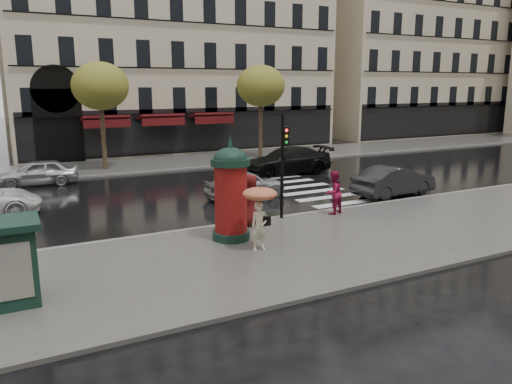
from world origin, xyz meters
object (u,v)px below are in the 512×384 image
traffic_light (283,156)px  newsstand (4,262)px  woman_umbrella (260,208)px  woman_red (333,193)px  car_far_silver (38,173)px  car_black (287,161)px  car_darkgrey (394,181)px  man_burgundy (250,200)px  car_silver (245,184)px  morris_column (231,190)px

traffic_light → newsstand: size_ratio=1.98×
woman_umbrella → newsstand: size_ratio=1.02×
woman_red → car_far_silver: bearing=-67.3°
car_black → car_darkgrey: bearing=14.4°
man_burgundy → car_far_silver: (-6.31, 12.60, -0.41)m
traffic_light → car_far_silver: traffic_light is taller
car_silver → car_darkgrey: (6.56, -3.00, 0.06)m
newsstand → car_silver: size_ratio=0.53×
woman_red → car_silver: size_ratio=0.45×
woman_umbrella → car_darkgrey: size_ratio=0.47×
newsstand → traffic_light: bearing=20.5°
car_black → morris_column: bearing=-35.2°
woman_umbrella → man_burgundy: woman_umbrella is taller
woman_red → newsstand: newsstand is taller
man_burgundy → car_far_silver: 14.10m
man_burgundy → car_black: size_ratio=0.35×
woman_umbrella → man_burgundy: (1.01, 2.65, -0.40)m
woman_umbrella → car_silver: size_ratio=0.54×
woman_umbrella → newsstand: (-7.24, -0.71, -0.32)m
car_far_silver → woman_red: bearing=42.9°
newsstand → car_silver: newsstand is taller
man_burgundy → car_darkgrey: size_ratio=0.44×
man_burgundy → traffic_light: size_ratio=0.48×
car_darkgrey → car_far_silver: (-15.01, 10.80, -0.04)m
car_darkgrey → traffic_light: bearing=95.7°
woman_umbrella → man_burgundy: size_ratio=1.07×
traffic_light → car_black: bearing=58.1°
woman_red → car_darkgrey: bearing=-175.9°
car_black → car_far_silver: bearing=-99.2°
woman_umbrella → traffic_light: 4.09m
newsstand → car_black: size_ratio=0.37×
morris_column → traffic_light: size_ratio=0.87×
traffic_light → car_darkgrey: (7.12, 1.48, -1.86)m
morris_column → car_black: morris_column is taller
car_black → car_far_silver: 13.94m
woman_red → car_darkgrey: woman_red is taller
car_darkgrey → car_black: car_black is taller
traffic_light → car_black: (5.69, 9.13, -1.79)m
woman_umbrella → car_black: woman_umbrella is taller
car_silver → car_far_silver: 11.50m
woman_red → car_darkgrey: (4.92, 1.80, -0.27)m
car_darkgrey → car_black: 7.79m
man_burgundy → car_silver: 5.27m
woman_red → car_far_silver: size_ratio=0.43×
woman_umbrella → woman_red: (4.80, 2.65, -0.50)m
morris_column → car_darkgrey: (10.02, 2.94, -1.09)m
car_far_silver → woman_umbrella: bearing=23.4°
man_burgundy → woman_red: bearing=-176.8°
woman_red → car_far_silver: (-10.09, 12.60, -0.31)m
man_burgundy → newsstand: newsstand is taller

